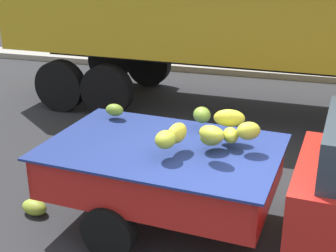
{
  "coord_description": "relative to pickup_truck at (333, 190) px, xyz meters",
  "views": [
    {
      "loc": [
        0.36,
        -4.71,
        3.38
      ],
      "look_at": [
        -1.28,
        0.65,
        1.21
      ],
      "focal_mm": 51.0,
      "sensor_mm": 36.0,
      "label": 1
    }
  ],
  "objects": [
    {
      "name": "pickup_truck",
      "position": [
        0.0,
        0.0,
        0.0
      ],
      "size": [
        5.07,
        2.21,
        1.7
      ],
      "rotation": [
        0.0,
        0.0,
        -0.08
      ],
      "color": "#B21E19",
      "rests_on": "ground"
    },
    {
      "name": "fallen_banana_bunch_near_tailgate",
      "position": [
        -3.68,
        -0.14,
        -0.78
      ],
      "size": [
        0.41,
        0.32,
        0.2
      ],
      "primitive_type": "ellipsoid",
      "rotation": [
        0.0,
        0.0,
        6.06
      ],
      "color": "#8EA22F",
      "rests_on": "ground"
    },
    {
      "name": "curb_strip",
      "position": [
        -0.74,
        7.98,
        -0.8
      ],
      "size": [
        80.0,
        0.8,
        0.16
      ],
      "primitive_type": "cube",
      "color": "gray",
      "rests_on": "ground"
    }
  ]
}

